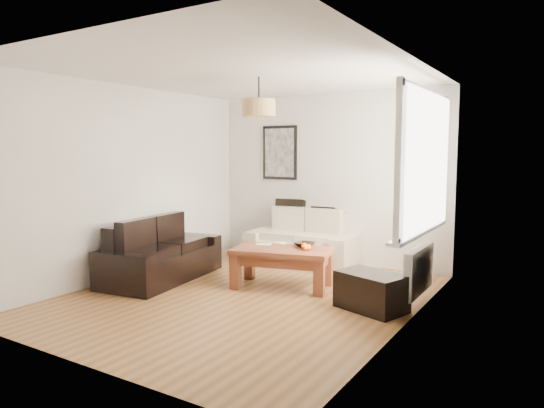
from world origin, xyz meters
The scene contains 21 objects.
floor centered at (0.00, 0.00, 0.00)m, with size 4.50×4.50×0.00m, color brown.
ceiling centered at (0.00, 0.00, 2.60)m, with size 3.80×4.50×0.00m, color white, non-canonical shape.
wall_back centered at (0.00, 2.25, 1.30)m, with size 3.80×0.04×2.60m, color silver, non-canonical shape.
wall_front centered at (0.00, -2.25, 1.30)m, with size 3.80×0.04×2.60m, color silver, non-canonical shape.
wall_left centered at (-1.90, 0.00, 1.30)m, with size 0.04×4.50×2.60m, color silver, non-canonical shape.
wall_right centered at (1.90, 0.00, 1.30)m, with size 0.04×4.50×2.60m, color silver, non-canonical shape.
window_bay centered at (1.86, 0.80, 1.60)m, with size 0.14×1.90×1.60m, color white, non-canonical shape.
radiator centered at (1.82, 0.80, 0.38)m, with size 0.10×0.90×0.52m, color white.
poster centered at (-0.85, 2.22, 1.70)m, with size 0.62×0.04×0.87m, color black, non-canonical shape.
pendant_shade centered at (0.00, 0.30, 2.23)m, with size 0.40×0.40×0.20m, color tan.
loveseat_cream centered at (-0.19, 1.78, 0.40)m, with size 1.60×0.87×0.80m, color #BBA996, non-canonical shape.
sofa_leather centered at (-1.43, 0.08, 0.38)m, with size 1.76×0.85×0.76m, color black, non-canonical shape.
coffee_table centered at (0.16, 0.58, 0.25)m, with size 1.22×0.67×0.50m, color brown, non-canonical shape.
ottoman centered at (1.45, 0.30, 0.20)m, with size 0.71×0.46×0.41m, color black.
cushion_left centered at (-0.53, 1.97, 0.74)m, with size 0.46×0.14×0.46m, color black.
cushion_right centered at (0.05, 1.97, 0.70)m, with size 0.38×0.12×0.38m, color black.
fruit_bowl centered at (0.37, 0.80, 0.53)m, with size 0.25×0.25×0.06m, color black.
orange_a centered at (0.48, 0.59, 0.54)m, with size 0.07×0.07×0.07m, color #E45713.
orange_b centered at (0.51, 0.64, 0.54)m, with size 0.07×0.07×0.07m, color orange.
orange_c centered at (0.44, 0.66, 0.54)m, with size 0.08×0.08×0.08m, color orange.
papers centered at (-0.17, 0.68, 0.50)m, with size 0.19×0.14×0.01m, color white.
Camera 1 is at (3.25, -4.67, 1.70)m, focal length 32.36 mm.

